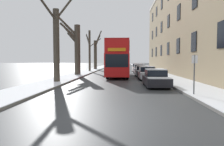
% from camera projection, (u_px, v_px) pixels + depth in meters
% --- Properties ---
extents(ground_plane, '(320.00, 320.00, 0.00)m').
position_uv_depth(ground_plane, '(105.00, 117.00, 7.81)').
color(ground_plane, '#303335').
extents(sidewalk_left, '(2.92, 130.00, 0.16)m').
position_uv_depth(sidewalk_left, '(101.00, 67.00, 60.94)').
color(sidewalk_left, slate).
rests_on(sidewalk_left, ground).
extents(sidewalk_right, '(2.92, 130.00, 0.16)m').
position_uv_depth(sidewalk_right, '(142.00, 67.00, 60.36)').
color(sidewalk_right, slate).
rests_on(sidewalk_right, ground).
extents(terrace_facade_right, '(9.10, 46.03, 14.75)m').
position_uv_depth(terrace_facade_right, '(200.00, 23.00, 31.21)').
color(terrace_facade_right, tan).
rests_on(terrace_facade_right, ground).
extents(bare_tree_left_0, '(2.04, 3.70, 7.63)m').
position_uv_depth(bare_tree_left_0, '(56.00, 42.00, 19.23)').
color(bare_tree_left_0, '#423A30').
rests_on(bare_tree_left_0, ground).
extents(bare_tree_left_1, '(2.69, 2.44, 7.58)m').
position_uv_depth(bare_tree_left_1, '(76.00, 47.00, 28.64)').
color(bare_tree_left_1, '#423A30').
rests_on(bare_tree_left_1, ground).
extents(bare_tree_left_2, '(2.80, 1.44, 7.28)m').
position_uv_depth(bare_tree_left_2, '(90.00, 50.00, 38.45)').
color(bare_tree_left_2, '#423A30').
rests_on(bare_tree_left_2, ground).
extents(bare_tree_left_3, '(1.93, 2.24, 8.24)m').
position_uv_depth(bare_tree_left_3, '(96.00, 53.00, 47.04)').
color(bare_tree_left_3, '#423A30').
rests_on(bare_tree_left_3, ground).
extents(double_decker_bus, '(2.58, 11.08, 4.28)m').
position_uv_depth(double_decker_bus, '(118.00, 57.00, 27.12)').
color(double_decker_bus, red).
rests_on(double_decker_bus, ground).
extents(parked_car_0, '(1.70, 4.32, 1.38)m').
position_uv_depth(parked_car_0, '(156.00, 78.00, 16.82)').
color(parked_car_0, black).
rests_on(parked_car_0, ground).
extents(parked_car_1, '(1.70, 3.94, 1.41)m').
position_uv_depth(parked_car_1, '(147.00, 73.00, 23.01)').
color(parked_car_1, '#9EA3AD').
rests_on(parked_car_1, ground).
extents(parked_car_2, '(1.90, 3.96, 1.35)m').
position_uv_depth(parked_car_2, '(143.00, 71.00, 27.94)').
color(parked_car_2, '#474C56').
rests_on(parked_car_2, ground).
extents(parked_car_3, '(1.75, 4.18, 1.45)m').
position_uv_depth(parked_car_3, '(140.00, 69.00, 33.37)').
color(parked_car_3, slate).
rests_on(parked_car_3, ground).
extents(parked_car_4, '(1.83, 4.38, 1.49)m').
position_uv_depth(parked_car_4, '(137.00, 68.00, 38.65)').
color(parked_car_4, silver).
rests_on(parked_car_4, ground).
extents(oncoming_van, '(2.04, 5.00, 2.12)m').
position_uv_depth(oncoming_van, '(111.00, 65.00, 44.89)').
color(oncoming_van, '#333842').
rests_on(oncoming_van, ground).
extents(pedestrian_left_sidewalk, '(0.38, 0.38, 1.73)m').
position_uv_depth(pedestrian_left_sidewalk, '(58.00, 72.00, 20.53)').
color(pedestrian_left_sidewalk, '#4C4742').
rests_on(pedestrian_left_sidewalk, ground).
extents(street_sign_post, '(0.32, 0.07, 2.34)m').
position_uv_depth(street_sign_post, '(194.00, 73.00, 11.98)').
color(street_sign_post, '#4C4F54').
rests_on(street_sign_post, ground).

